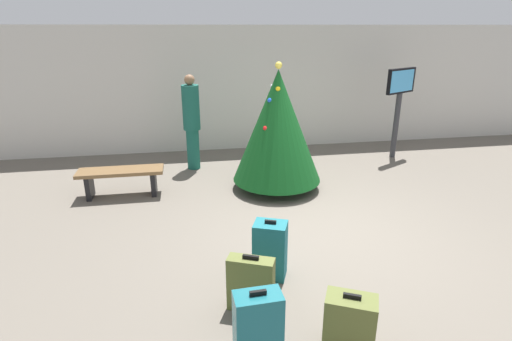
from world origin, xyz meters
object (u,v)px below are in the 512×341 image
object	(u,v)px
suitcase_0	(258,331)
suitcase_2	(350,323)
flight_info_kiosk	(399,96)
suitcase_1	(270,250)
suitcase_3	(251,284)
holiday_tree	(277,126)
waiting_bench	(121,176)
traveller_0	(192,120)

from	to	relation	value
suitcase_0	suitcase_2	size ratio (longest dim) A/B	1.33
flight_info_kiosk	suitcase_1	distance (m)	5.54
suitcase_2	suitcase_3	bearing A→B (deg)	138.98
holiday_tree	flight_info_kiosk	size ratio (longest dim) A/B	1.15
waiting_bench	suitcase_2	world-z (taller)	suitcase_2
traveller_0	suitcase_2	world-z (taller)	traveller_0
holiday_tree	waiting_bench	bearing A→B (deg)	177.50
holiday_tree	suitcase_1	distance (m)	2.86
flight_info_kiosk	waiting_bench	xyz separation A→B (m)	(-5.71, -1.25, -1.01)
traveller_0	suitcase_2	size ratio (longest dim) A/B	3.30
suitcase_2	waiting_bench	bearing A→B (deg)	122.08
traveller_0	suitcase_3	world-z (taller)	traveller_0
waiting_bench	suitcase_0	world-z (taller)	suitcase_0
holiday_tree	suitcase_1	world-z (taller)	holiday_tree
suitcase_3	holiday_tree	bearing A→B (deg)	72.77
suitcase_2	suitcase_3	xyz separation A→B (m)	(-0.79, 0.69, 0.03)
traveller_0	suitcase_1	world-z (taller)	traveller_0
holiday_tree	waiting_bench	world-z (taller)	holiday_tree
waiting_bench	suitcase_2	xyz separation A→B (m)	(2.51, -4.01, -0.09)
flight_info_kiosk	suitcase_1	world-z (taller)	flight_info_kiosk
traveller_0	suitcase_1	xyz separation A→B (m)	(0.77, -4.01, -0.67)
suitcase_0	suitcase_2	world-z (taller)	suitcase_0
holiday_tree	waiting_bench	size ratio (longest dim) A/B	1.57
suitcase_3	traveller_0	bearing A→B (deg)	95.73
traveller_0	suitcase_0	size ratio (longest dim) A/B	2.48
suitcase_0	suitcase_3	size ratio (longest dim) A/B	1.21
waiting_bench	suitcase_0	size ratio (longest dim) A/B	1.85
holiday_tree	suitcase_1	bearing A→B (deg)	-104.31
suitcase_0	suitcase_1	world-z (taller)	suitcase_0
holiday_tree	suitcase_0	distance (m)	4.16
flight_info_kiosk	waiting_bench	world-z (taller)	flight_info_kiosk
holiday_tree	suitcase_3	size ratio (longest dim) A/B	3.53
traveller_0	suitcase_2	xyz separation A→B (m)	(1.25, -5.24, -0.74)
flight_info_kiosk	traveller_0	world-z (taller)	flight_info_kiosk
waiting_bench	suitcase_1	xyz separation A→B (m)	(2.04, -2.78, -0.01)
suitcase_1	suitcase_3	xyz separation A→B (m)	(-0.31, -0.54, -0.04)
traveller_0	suitcase_0	xyz separation A→B (m)	(0.40, -5.31, -0.65)
waiting_bench	suitcase_3	size ratio (longest dim) A/B	2.25
waiting_bench	suitcase_3	distance (m)	3.74
holiday_tree	suitcase_2	world-z (taller)	holiday_tree
waiting_bench	suitcase_2	size ratio (longest dim) A/B	2.46
flight_info_kiosk	suitcase_1	size ratio (longest dim) A/B	2.70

